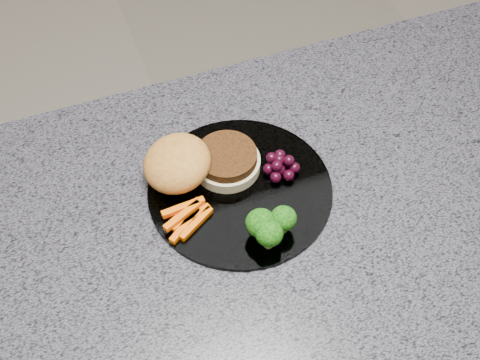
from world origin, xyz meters
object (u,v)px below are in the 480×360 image
island_cabinet (296,339)px  burger (195,164)px  plate (240,190)px  grape_bunch (280,165)px

island_cabinet → burger: size_ratio=6.62×
island_cabinet → plate: plate is taller
island_cabinet → grape_bunch: grape_bunch is taller
plate → grape_bunch: 0.07m
burger → grape_bunch: size_ratio=3.51×
island_cabinet → plate: size_ratio=4.62×
plate → burger: 0.07m
plate → burger: (-0.05, 0.05, 0.03)m
burger → grape_bunch: (0.11, -0.04, -0.01)m
island_cabinet → plate: 0.49m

